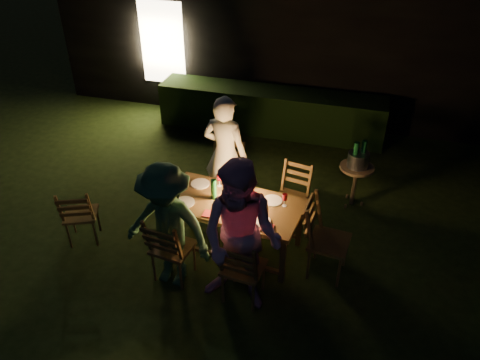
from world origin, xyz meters
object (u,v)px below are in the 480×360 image
(bottle_table, at_px, (214,189))
(side_table, at_px, (356,171))
(chair_end, at_px, (326,252))
(chair_far_right, at_px, (291,207))
(bottle_bucket_a, at_px, (355,158))
(chair_near_left, at_px, (173,258))
(chair_near_right, at_px, (243,278))
(bottle_bucket_b, at_px, (363,156))
(person_opp_right, at_px, (241,239))
(lantern, at_px, (237,191))
(chair_far_left, at_px, (224,189))
(person_house_side, at_px, (225,154))
(ice_bucket, at_px, (358,160))
(chair_spare, at_px, (83,224))
(dining_table, at_px, (232,207))
(person_opp_left, at_px, (167,227))

(bottle_table, height_order, side_table, bottle_table)
(chair_end, bearing_deg, chair_far_right, -138.91)
(bottle_bucket_a, bearing_deg, chair_near_left, -132.61)
(chair_near_right, distance_m, bottle_bucket_b, 2.57)
(person_opp_right, bearing_deg, chair_end, 46.51)
(chair_near_left, distance_m, chair_near_right, 0.90)
(chair_end, height_order, lantern, same)
(chair_far_left, bearing_deg, person_opp_right, 116.67)
(chair_far_left, relative_size, chair_far_right, 1.13)
(person_house_side, relative_size, bottle_bucket_a, 5.45)
(side_table, bearing_deg, chair_far_right, -139.07)
(chair_far_right, bearing_deg, person_opp_right, 91.08)
(ice_bucket, bearing_deg, bottle_bucket_a, -141.34)
(chair_far_right, distance_m, side_table, 1.11)
(chair_far_left, xyz_separation_m, chair_spare, (-1.58, -1.23, -0.04))
(dining_table, distance_m, person_opp_right, 0.98)
(chair_near_right, relative_size, chair_spare, 1.09)
(chair_near_right, height_order, side_table, chair_near_right)
(chair_far_left, distance_m, ice_bucket, 1.95)
(ice_bucket, bearing_deg, chair_far_right, -139.07)
(chair_near_right, bearing_deg, chair_spare, 175.88)
(bottle_bucket_a, bearing_deg, dining_table, -135.45)
(chair_far_right, xyz_separation_m, person_opp_left, (-1.17, -1.47, 0.53))
(chair_near_left, distance_m, person_opp_left, 0.51)
(lantern, relative_size, bottle_table, 1.25)
(chair_far_right, bearing_deg, chair_far_left, 4.60)
(chair_near_right, distance_m, chair_end, 1.10)
(side_table, bearing_deg, chair_end, -97.94)
(person_house_side, height_order, bottle_bucket_b, person_house_side)
(bottle_bucket_b, bearing_deg, bottle_table, -140.74)
(chair_near_left, relative_size, chair_near_right, 1.00)
(chair_near_left, distance_m, person_opp_right, 1.10)
(chair_spare, bearing_deg, person_house_side, 16.11)
(chair_end, height_order, person_opp_left, person_opp_left)
(chair_end, bearing_deg, chair_spare, -79.05)
(chair_far_left, xyz_separation_m, bottle_bucket_b, (1.85, 0.63, 0.50))
(chair_near_left, distance_m, chair_spare, 1.45)
(chair_near_left, bearing_deg, chair_near_right, 0.76)
(chair_near_left, xyz_separation_m, person_opp_right, (0.89, -0.15, 0.63))
(chair_near_left, bearing_deg, ice_bucket, 54.08)
(person_opp_right, bearing_deg, bottle_bucket_a, 71.41)
(chair_spare, bearing_deg, bottle_table, -8.21)
(chair_end, height_order, ice_bucket, chair_end)
(chair_near_right, height_order, ice_bucket, chair_near_right)
(bottle_bucket_a, bearing_deg, ice_bucket, 38.66)
(bottle_bucket_a, bearing_deg, chair_end, -96.27)
(chair_near_left, xyz_separation_m, lantern, (0.58, 0.76, 0.57))
(person_house_side, xyz_separation_m, side_table, (1.79, 0.54, -0.29))
(lantern, bearing_deg, bottle_bucket_a, 44.77)
(chair_near_left, bearing_deg, dining_table, 60.46)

